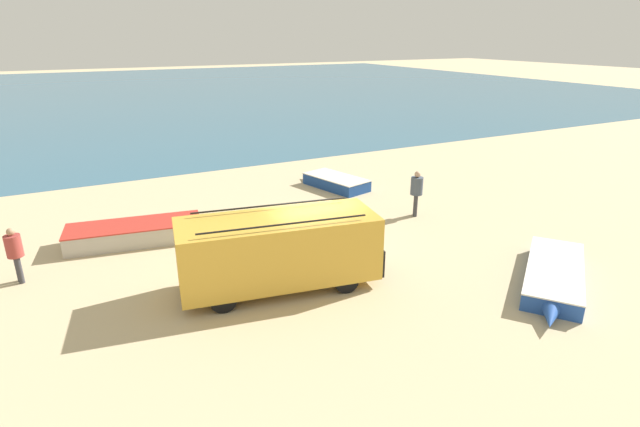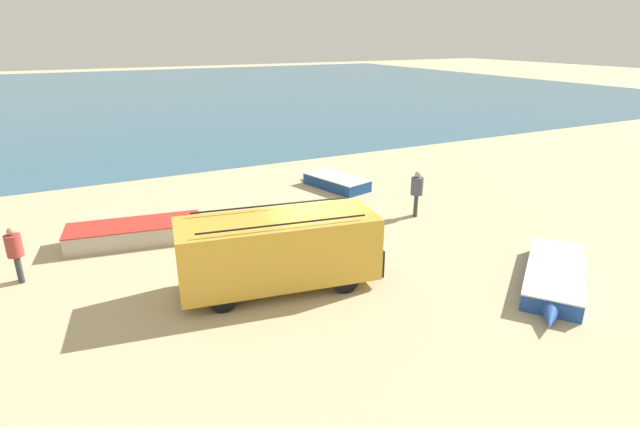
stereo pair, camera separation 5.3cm
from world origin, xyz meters
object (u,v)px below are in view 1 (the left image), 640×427
(parked_van, at_px, (279,249))
(fishing_rowboat_2, at_px, (335,182))
(fishing_rowboat_1, at_px, (554,276))
(fisherman_1, at_px, (15,250))
(fishing_rowboat_0, at_px, (141,232))
(fisherman_0, at_px, (417,189))

(parked_van, relative_size, fishing_rowboat_2, 1.48)
(fishing_rowboat_1, xyz_separation_m, fisherman_1, (-13.38, 7.09, 0.74))
(parked_van, bearing_deg, fishing_rowboat_0, 128.97)
(parked_van, bearing_deg, fisherman_0, 32.24)
(parked_van, relative_size, fisherman_0, 3.21)
(fishing_rowboat_0, bearing_deg, fisherman_0, -4.34)
(fishing_rowboat_1, height_order, fisherman_1, fisherman_1)
(fishing_rowboat_2, height_order, fisherman_0, fisherman_0)
(fisherman_0, bearing_deg, fisherman_1, 36.39)
(fishing_rowboat_2, relative_size, fisherman_0, 2.16)
(fishing_rowboat_0, bearing_deg, fishing_rowboat_1, -32.56)
(parked_van, distance_m, fisherman_0, 7.51)
(fisherman_0, xyz_separation_m, fisherman_1, (-13.39, 0.74, -0.08))
(fishing_rowboat_1, distance_m, fishing_rowboat_2, 11.17)
(fisherman_0, relative_size, fisherman_1, 1.08)
(parked_van, xyz_separation_m, fishing_rowboat_0, (-2.94, 5.18, -0.82))
(fishing_rowboat_0, bearing_deg, fisherman_1, -148.02)
(fishing_rowboat_1, xyz_separation_m, fishing_rowboat_2, (-0.91, 11.13, 0.02))
(fishing_rowboat_0, relative_size, fishing_rowboat_2, 1.40)
(fishing_rowboat_0, height_order, fisherman_0, fisherman_0)
(fishing_rowboat_0, bearing_deg, fishing_rowboat_2, 24.35)
(fishing_rowboat_2, distance_m, fisherman_1, 13.13)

